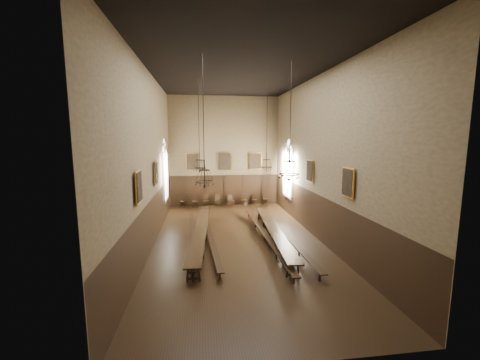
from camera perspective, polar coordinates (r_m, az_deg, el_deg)
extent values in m
cube|color=black|center=(16.47, -0.43, -11.79)|extent=(9.00, 18.00, 0.02)
cube|color=black|center=(15.86, -0.47, 20.54)|extent=(9.00, 18.00, 0.02)
cube|color=#826F50|center=(24.48, -3.06, 5.54)|extent=(9.00, 0.02, 9.00)
cube|color=#826F50|center=(6.73, 9.05, -1.40)|extent=(9.00, 0.02, 9.00)
cube|color=#826F50|center=(15.63, -17.13, 3.73)|extent=(0.02, 18.00, 9.00)
cube|color=#826F50|center=(16.69, 15.14, 4.06)|extent=(0.02, 18.00, 9.00)
cube|color=black|center=(16.21, -7.69, -9.44)|extent=(1.29, 9.84, 0.07)
cube|color=black|center=(16.38, 6.50, -9.32)|extent=(1.21, 9.50, 0.07)
cube|color=black|center=(16.45, -9.37, -10.45)|extent=(0.60, 9.23, 0.05)
cube|color=black|center=(16.44, -5.92, -10.32)|extent=(0.89, 9.73, 0.05)
cube|color=black|center=(16.39, 4.79, -10.22)|extent=(0.51, 10.59, 0.05)
cube|color=black|center=(16.63, 8.56, -10.06)|extent=(0.52, 10.27, 0.05)
cube|color=black|center=(24.56, -11.15, -4.16)|extent=(0.43, 0.43, 0.05)
cube|color=black|center=(24.68, -11.14, -3.51)|extent=(0.41, 0.05, 0.49)
cube|color=black|center=(24.38, -8.70, -4.10)|extent=(0.48, 0.48, 0.05)
cube|color=black|center=(24.51, -8.70, -3.40)|extent=(0.45, 0.08, 0.53)
cube|color=black|center=(24.43, -6.62, -4.02)|extent=(0.55, 0.55, 0.05)
cube|color=black|center=(24.56, -6.64, -3.31)|extent=(0.45, 0.15, 0.54)
cube|color=black|center=(24.50, -4.28, -4.03)|extent=(0.54, 0.54, 0.05)
cube|color=black|center=(24.62, -4.31, -3.37)|extent=(0.41, 0.18, 0.50)
cube|color=black|center=(24.57, -1.82, -4.03)|extent=(0.51, 0.51, 0.05)
cube|color=black|center=(24.68, -1.86, -3.40)|extent=(0.39, 0.17, 0.48)
cube|color=black|center=(24.66, 0.79, -3.93)|extent=(0.44, 0.44, 0.05)
cube|color=black|center=(24.78, 0.73, -3.28)|extent=(0.42, 0.06, 0.50)
cube|color=black|center=(24.85, 2.80, -3.87)|extent=(0.48, 0.48, 0.05)
cube|color=black|center=(24.97, 2.73, -3.25)|extent=(0.41, 0.11, 0.49)
cube|color=black|center=(24.98, 5.01, -3.71)|extent=(0.47, 0.47, 0.05)
cube|color=black|center=(25.11, 4.92, -3.01)|extent=(0.46, 0.06, 0.55)
cylinder|color=black|center=(17.89, -8.03, 12.11)|extent=(0.03, 0.03, 4.26)
torus|color=black|center=(17.94, -7.83, 2.29)|extent=(0.76, 0.76, 0.04)
torus|color=black|center=(17.90, -7.86, 3.85)|extent=(0.48, 0.48, 0.04)
cylinder|color=black|center=(17.90, -7.86, 3.56)|extent=(0.05, 0.05, 1.07)
cylinder|color=black|center=(18.59, 5.27, 11.96)|extent=(0.03, 0.03, 4.29)
torus|color=black|center=(18.64, 5.15, 2.48)|extent=(0.75, 0.75, 0.04)
torus|color=black|center=(18.60, 5.17, 3.97)|extent=(0.48, 0.48, 0.04)
cylinder|color=black|center=(18.61, 5.17, 3.70)|extent=(0.05, 0.05, 1.06)
cylinder|color=black|center=(12.60, -7.15, 13.75)|extent=(0.03, 0.03, 4.30)
torus|color=black|center=(12.68, -6.91, -0.32)|extent=(0.77, 0.77, 0.05)
torus|color=black|center=(12.61, -6.95, 1.91)|extent=(0.49, 0.49, 0.04)
cylinder|color=black|center=(12.62, -6.94, 1.51)|extent=(0.05, 0.05, 1.08)
cylinder|color=black|center=(13.79, 9.81, 14.05)|extent=(0.03, 0.03, 3.89)
torus|color=black|center=(13.82, 9.50, 1.10)|extent=(0.95, 0.95, 0.06)
torus|color=black|center=(13.76, 9.56, 3.63)|extent=(0.60, 0.60, 0.04)
cylinder|color=black|center=(13.76, 9.55, 3.17)|extent=(0.07, 0.07, 1.34)
cube|color=#C4882F|center=(24.33, -9.15, 3.54)|extent=(1.10, 0.12, 1.40)
cube|color=black|center=(24.33, -9.15, 3.54)|extent=(0.98, 0.02, 1.28)
cube|color=#C4882F|center=(24.40, -3.02, 3.65)|extent=(1.10, 0.12, 1.40)
cube|color=black|center=(24.40, -3.02, 3.65)|extent=(0.98, 0.02, 1.28)
cube|color=#C4882F|center=(24.74, 3.00, 3.71)|extent=(1.10, 0.12, 1.40)
cube|color=black|center=(24.74, 3.00, 3.71)|extent=(0.98, 0.02, 1.28)
cube|color=#C4882F|center=(16.66, -16.01, 1.26)|extent=(0.12, 1.00, 1.30)
cube|color=black|center=(16.66, -16.01, 1.26)|extent=(0.02, 0.88, 1.18)
cube|color=#C4882F|center=(12.27, -19.05, -1.24)|extent=(0.12, 1.00, 1.30)
cube|color=black|center=(12.27, -19.05, -1.24)|extent=(0.02, 0.88, 1.18)
cube|color=#C4882F|center=(17.64, 13.41, 1.72)|extent=(0.12, 1.00, 1.30)
cube|color=black|center=(17.64, 13.41, 1.72)|extent=(0.02, 0.88, 1.18)
cube|color=#C4882F|center=(13.57, 20.18, -0.43)|extent=(0.12, 1.00, 1.30)
cube|color=black|center=(13.57, 20.18, -0.43)|extent=(0.02, 0.88, 1.18)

